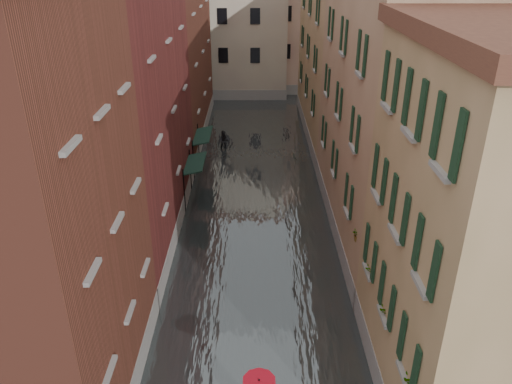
{
  "coord_description": "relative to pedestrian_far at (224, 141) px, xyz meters",
  "views": [
    {
      "loc": [
        -0.07,
        -14.25,
        13.5
      ],
      "look_at": [
        -0.0,
        7.25,
        3.0
      ],
      "focal_mm": 35.0,
      "sensor_mm": 36.0,
      "label": 1
    }
  ],
  "objects": [
    {
      "name": "ground",
      "position": [
        2.31,
        -20.34,
        -0.78
      ],
      "size": [
        120.0,
        120.0,
        0.0
      ],
      "primitive_type": "plane",
      "color": "#5A5A5C",
      "rests_on": "ground"
    },
    {
      "name": "floodwater",
      "position": [
        2.31,
        -7.34,
        -0.68
      ],
      "size": [
        10.0,
        60.0,
        0.2
      ],
      "primitive_type": "cube",
      "color": "#3E4445",
      "rests_on": "ground"
    },
    {
      "name": "building_left_near",
      "position": [
        -4.69,
        -22.34,
        5.72
      ],
      "size": [
        6.0,
        8.0,
        13.0
      ],
      "primitive_type": "cube",
      "color": "brown",
      "rests_on": "ground"
    },
    {
      "name": "building_left_mid",
      "position": [
        -4.69,
        -11.34,
        5.47
      ],
      "size": [
        6.0,
        14.0,
        12.5
      ],
      "primitive_type": "cube",
      "color": "maroon",
      "rests_on": "ground"
    },
    {
      "name": "building_left_far",
      "position": [
        -4.69,
        3.66,
        6.22
      ],
      "size": [
        6.0,
        16.0,
        14.0
      ],
      "primitive_type": "cube",
      "color": "brown",
      "rests_on": "ground"
    },
    {
      "name": "building_right_near",
      "position": [
        9.31,
        -22.34,
        4.97
      ],
      "size": [
        6.0,
        8.0,
        11.5
      ],
      "primitive_type": "cube",
      "color": "olive",
      "rests_on": "ground"
    },
    {
      "name": "building_right_mid",
      "position": [
        9.31,
        -11.34,
        5.72
      ],
      "size": [
        6.0,
        14.0,
        13.0
      ],
      "primitive_type": "cube",
      "color": "tan",
      "rests_on": "ground"
    },
    {
      "name": "building_right_far",
      "position": [
        9.31,
        3.66,
        4.97
      ],
      "size": [
        6.0,
        16.0,
        11.5
      ],
      "primitive_type": "cube",
      "color": "olive",
      "rests_on": "ground"
    },
    {
      "name": "building_end_cream",
      "position": [
        -0.69,
        17.66,
        5.72
      ],
      "size": [
        12.0,
        9.0,
        13.0
      ],
      "primitive_type": "cube",
      "color": "beige",
      "rests_on": "ground"
    },
    {
      "name": "building_end_pink",
      "position": [
        8.31,
        19.66,
        5.22
      ],
      "size": [
        10.0,
        9.0,
        12.0
      ],
      "primitive_type": "cube",
      "color": "#CFAD91",
      "rests_on": "ground"
    },
    {
      "name": "awning_near",
      "position": [
        -1.18,
        -8.4,
        1.69
      ],
      "size": [
        1.09,
        2.98,
        2.8
      ],
      "color": "#163227",
      "rests_on": "ground"
    },
    {
      "name": "awning_far",
      "position": [
        -1.17,
        -3.74,
        1.69
      ],
      "size": [
        1.09,
        3.28,
        2.8
      ],
      "color": "#163227",
      "rests_on": "ground"
    },
    {
      "name": "window_planters",
      "position": [
        6.43,
        -21.13,
        2.73
      ],
      "size": [
        0.59,
        8.41,
        0.84
      ],
      "color": "#9E5E34",
      "rests_on": "ground"
    },
    {
      "name": "pedestrian_far",
      "position": [
        0.0,
        0.0,
        0.0
      ],
      "size": [
        0.8,
        0.64,
        1.56
      ],
      "primitive_type": "imported",
      "rotation": [
        0.0,
        0.0,
        0.07
      ],
      "color": "black",
      "rests_on": "ground"
    }
  ]
}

